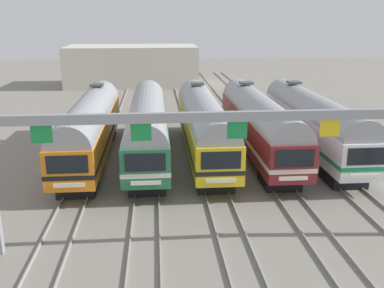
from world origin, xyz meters
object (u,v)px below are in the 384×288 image
object	(u,v)px
commuter_train_orange	(90,125)
catenary_gantry	(237,138)
commuter_train_green	(147,124)
commuter_train_white	(312,121)
commuter_train_yellow	(204,123)
commuter_train_maroon	(258,122)

from	to	relation	value
commuter_train_orange	catenary_gantry	world-z (taller)	catenary_gantry
commuter_train_green	commuter_train_white	size ratio (longest dim) A/B	1.00
commuter_train_orange	commuter_train_white	xyz separation A→B (m)	(17.01, 0.00, 0.00)
commuter_train_yellow	catenary_gantry	size ratio (longest dim) A/B	0.81
commuter_train_white	catenary_gantry	distance (m)	16.16
commuter_train_orange	catenary_gantry	size ratio (longest dim) A/B	0.81
commuter_train_yellow	commuter_train_green	bearing A→B (deg)	-179.94
commuter_train_green	commuter_train_yellow	xyz separation A→B (m)	(4.25, 0.00, 0.00)
commuter_train_green	catenary_gantry	size ratio (longest dim) A/B	0.81
commuter_train_green	commuter_train_maroon	distance (m)	8.50
commuter_train_yellow	commuter_train_maroon	size ratio (longest dim) A/B	1.00
commuter_train_yellow	catenary_gantry	bearing A→B (deg)	-90.00
commuter_train_yellow	commuter_train_white	bearing A→B (deg)	0.00
commuter_train_white	catenary_gantry	size ratio (longest dim) A/B	0.81
commuter_train_green	commuter_train_maroon	bearing A→B (deg)	0.03
commuter_train_white	commuter_train_maroon	bearing A→B (deg)	180.00
commuter_train_orange	catenary_gantry	bearing A→B (deg)	-57.79
commuter_train_orange	commuter_train_maroon	world-z (taller)	same
commuter_train_green	commuter_train_yellow	distance (m)	4.25
commuter_train_maroon	commuter_train_white	distance (m)	4.25
commuter_train_orange	catenary_gantry	xyz separation A→B (m)	(8.50, -13.50, 2.57)
commuter_train_green	commuter_train_yellow	world-z (taller)	commuter_train_yellow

